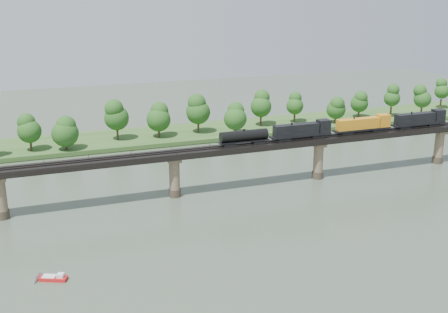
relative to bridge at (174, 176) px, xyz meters
name	(u,v)px	position (x,y,z in m)	size (l,w,h in m)	color
ground	(215,247)	(0.00, -30.00, -5.46)	(400.00, 400.00, 0.00)	#374536
far_bank	(132,139)	(0.00, 55.00, -4.66)	(300.00, 24.00, 1.60)	#2D5020
bridge	(174,176)	(0.00, 0.00, 0.00)	(236.00, 30.00, 11.50)	#473A2D
bridge_superstructure	(174,151)	(0.00, 0.00, 6.33)	(220.00, 4.90, 0.75)	black
far_treeline	(108,120)	(-8.21, 50.52, 3.37)	(289.06, 17.54, 13.60)	#382619
freight_train	(343,127)	(46.97, 0.00, 8.30)	(68.62, 2.67, 4.72)	black
motorboat	(54,278)	(-31.18, -32.69, -5.00)	(5.05, 3.53, 1.33)	red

